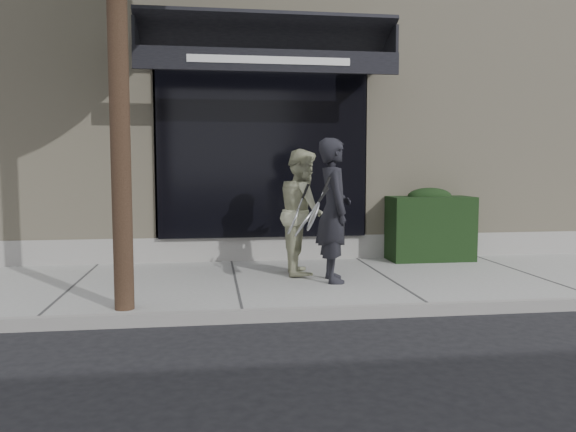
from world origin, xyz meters
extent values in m
plane|color=black|center=(0.00, 0.00, 0.00)|extent=(80.00, 80.00, 0.00)
cube|color=gray|center=(0.00, 0.00, 0.06)|extent=(20.00, 3.00, 0.12)
cube|color=gray|center=(0.00, -1.55, 0.07)|extent=(20.00, 0.10, 0.14)
cube|color=#B5A88A|center=(0.00, 5.00, 2.75)|extent=(14.00, 7.00, 5.50)
cube|color=gray|center=(0.00, 1.70, 0.25)|extent=(14.02, 0.42, 0.50)
cube|color=black|center=(-1.50, 1.55, 1.80)|extent=(3.20, 0.30, 2.60)
cube|color=gray|center=(-3.10, 1.70, 1.80)|extent=(0.08, 0.40, 2.60)
cube|color=gray|center=(0.10, 1.70, 1.80)|extent=(0.08, 0.40, 2.60)
cube|color=gray|center=(-1.50, 1.70, 3.14)|extent=(3.36, 0.40, 0.12)
cube|color=black|center=(-1.50, 1.00, 3.40)|extent=(3.60, 1.03, 0.55)
cube|color=black|center=(-1.50, 0.50, 3.01)|extent=(3.60, 0.05, 0.30)
cube|color=white|center=(-1.50, 0.47, 3.01)|extent=(2.20, 0.01, 0.10)
cube|color=black|center=(-3.28, 1.00, 3.32)|extent=(0.04, 1.00, 0.45)
cube|color=black|center=(0.28, 1.00, 3.32)|extent=(0.04, 1.00, 0.45)
cube|color=black|center=(1.10, 1.25, 0.62)|extent=(1.30, 0.70, 1.00)
ellipsoid|color=black|center=(1.10, 1.25, 1.12)|extent=(0.71, 0.38, 0.27)
cylinder|color=black|center=(-3.20, -1.30, 2.40)|extent=(0.20, 0.20, 4.80)
imported|color=black|center=(-0.76, -0.20, 1.03)|extent=(0.45, 0.68, 1.83)
torus|color=silver|center=(-1.07, -0.47, 0.98)|extent=(0.16, 0.31, 0.29)
cylinder|color=silver|center=(-1.07, -0.47, 0.98)|extent=(0.13, 0.28, 0.25)
cylinder|color=silver|center=(-1.07, -0.47, 0.98)|extent=(0.18, 0.03, 0.09)
cylinder|color=black|center=(-1.07, -0.47, 0.98)|extent=(0.20, 0.05, 0.11)
torus|color=silver|center=(-1.20, -0.54, 0.90)|extent=(0.27, 0.35, 0.27)
cylinder|color=silver|center=(-1.20, -0.54, 0.90)|extent=(0.22, 0.30, 0.23)
cylinder|color=silver|center=(-1.20, -0.54, 0.90)|extent=(0.16, 0.06, 0.12)
cylinder|color=black|center=(-1.20, -0.54, 0.90)|extent=(0.19, 0.08, 0.14)
imported|color=#BCBE98|center=(-1.06, 0.37, 0.97)|extent=(0.70, 0.87, 1.70)
torus|color=silver|center=(-1.24, 0.06, 0.88)|extent=(0.16, 0.31, 0.29)
cylinder|color=silver|center=(-1.24, 0.06, 0.88)|extent=(0.13, 0.28, 0.25)
cylinder|color=silver|center=(-1.24, 0.06, 0.88)|extent=(0.18, 0.04, 0.09)
cylinder|color=black|center=(-1.24, 0.06, 0.88)|extent=(0.20, 0.05, 0.11)
camera|label=1|loc=(-2.31, -7.15, 1.58)|focal=35.00mm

